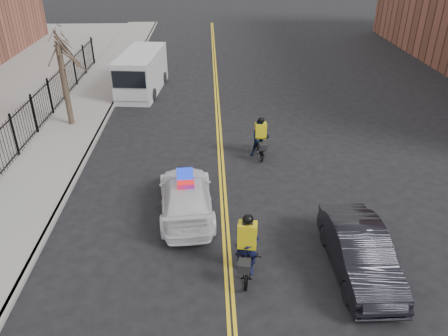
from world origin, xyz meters
TOP-DOWN VIEW (x-y plane):
  - ground at (0.00, 0.00)m, footprint 120.00×120.00m
  - center_line_left at (-0.08, 8.00)m, footprint 0.10×60.00m
  - center_line_right at (0.08, 8.00)m, footprint 0.10×60.00m
  - sidewalk at (-7.50, 8.00)m, footprint 3.00×60.00m
  - curb at (-6.00, 8.00)m, footprint 0.20×60.00m
  - iron_fence at (-9.00, 8.00)m, footprint 0.12×28.00m
  - street_tree at (-7.60, 10.00)m, footprint 3.20×3.20m
  - police_cruiser at (-1.36, 1.95)m, footprint 2.22×4.71m
  - dark_sedan at (3.84, -1.36)m, footprint 1.54×4.31m
  - cargo_van at (-4.63, 15.31)m, footprint 2.69×5.96m
  - cyclist_near at (0.53, -1.28)m, footprint 1.09×2.20m
  - cyclist_far at (1.76, 6.29)m, footprint 0.87×1.87m

SIDE VIEW (x-z plane):
  - ground at x=0.00m, z-range 0.00..0.00m
  - center_line_left at x=-0.08m, z-range 0.00..0.01m
  - center_line_right at x=0.08m, z-range 0.00..0.01m
  - sidewalk at x=-7.50m, z-range 0.00..0.15m
  - curb at x=-6.00m, z-range 0.00..0.15m
  - police_cruiser at x=-1.36m, z-range -0.07..1.41m
  - dark_sedan at x=3.84m, z-range 0.00..1.42m
  - cyclist_near at x=0.53m, z-range -0.31..1.75m
  - cyclist_far at x=1.76m, z-range -0.20..1.66m
  - iron_fence at x=-9.00m, z-range 0.00..2.00m
  - cargo_van at x=-4.63m, z-range -0.03..2.39m
  - street_tree at x=-7.60m, z-range 1.13..5.93m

